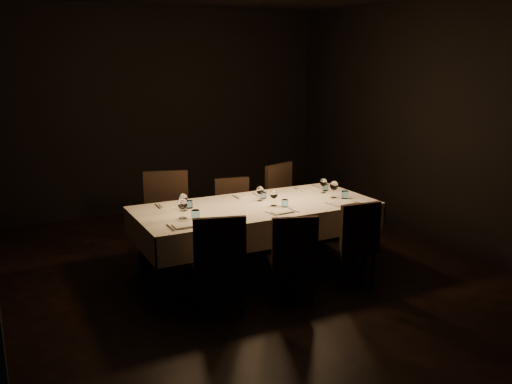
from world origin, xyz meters
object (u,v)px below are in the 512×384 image
chair_far_right (286,199)px  dining_table (256,212)px  chair_near_left (218,260)px  chair_near_right (354,240)px  chair_far_center (234,211)px  chair_far_left (167,215)px  chair_near_center (292,254)px

chair_far_right → dining_table: bearing=-154.4°
chair_near_left → chair_far_right: 2.24m
chair_near_right → chair_far_center: size_ratio=1.03×
chair_near_left → chair_far_left: chair_far_left is taller
chair_far_left → chair_far_right: size_ratio=1.07×
dining_table → chair_far_right: 1.21m
dining_table → chair_far_left: 1.05m
chair_near_left → chair_near_right: chair_near_left is taller
chair_far_right → chair_far_left: bearing=164.6°
chair_far_center → chair_near_left: bearing=-109.6°
dining_table → chair_far_right: bearing=44.8°
chair_near_right → chair_far_left: 2.09m
chair_near_left → chair_far_right: (1.59, 1.57, 0.01)m
dining_table → chair_far_left: chair_far_left is taller
chair_near_left → chair_far_center: bearing=-104.3°
chair_far_left → chair_far_center: chair_far_left is taller
dining_table → chair_near_left: (-0.74, -0.73, -0.17)m
chair_near_center → dining_table: bearing=-74.3°
chair_near_left → chair_near_right: bearing=-166.7°
chair_far_left → chair_far_center: size_ratio=1.18×
chair_far_left → chair_far_right: 1.59m
dining_table → chair_far_right: (0.85, 0.84, -0.15)m
dining_table → chair_near_center: 0.85m
dining_table → chair_near_right: chair_near_right is taller
chair_near_left → chair_far_left: (0.01, 1.47, 0.04)m
chair_near_left → chair_far_center: 1.71m
chair_near_left → chair_far_center: size_ratio=1.08×
dining_table → chair_far_center: 0.79m
dining_table → chair_near_left: bearing=-135.7°
chair_near_left → chair_near_right: 1.44m
chair_near_center → chair_far_right: (0.89, 1.67, 0.04)m
chair_far_center → chair_near_right: bearing=-58.6°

